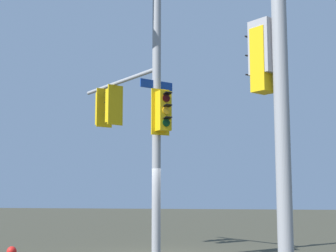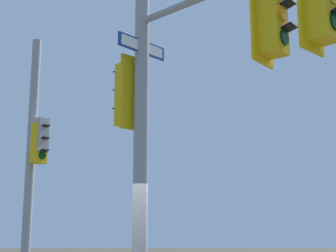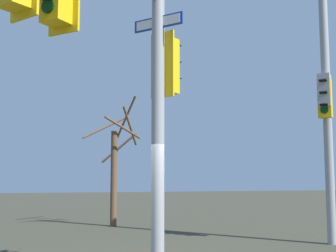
% 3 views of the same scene
% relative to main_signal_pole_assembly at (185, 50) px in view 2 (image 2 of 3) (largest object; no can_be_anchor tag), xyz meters
% --- Properties ---
extents(main_signal_pole_assembly, '(3.62, 5.06, 8.47)m').
position_rel_main_signal_pole_assembly_xyz_m(main_signal_pole_assembly, '(0.00, 0.00, 0.00)').
color(main_signal_pole_assembly, gray).
rests_on(main_signal_pole_assembly, ground).
extents(secondary_pole_assembly, '(0.70, 0.63, 7.12)m').
position_rel_main_signal_pole_assembly_xyz_m(secondary_pole_assembly, '(3.70, -6.05, -0.83)').
color(secondary_pole_assembly, gray).
rests_on(secondary_pole_assembly, ground).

